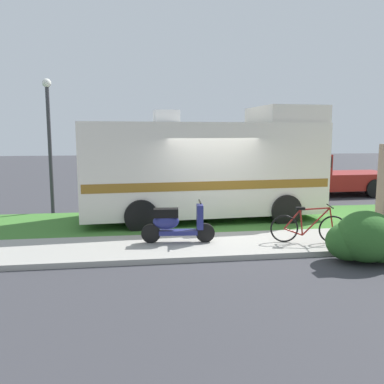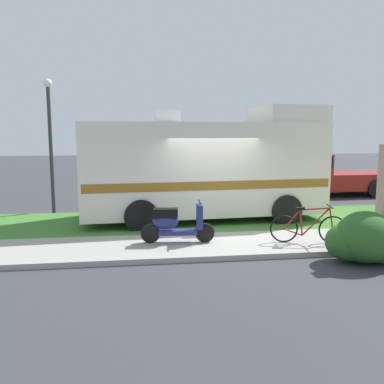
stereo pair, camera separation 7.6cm
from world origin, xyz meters
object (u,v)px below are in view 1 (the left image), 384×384
Objects in this scene: scooter at (175,223)px; bottle_spare at (357,227)px; pickup_truck_near at (311,173)px; pickup_truck_far at (225,169)px; street_lamp_post at (49,133)px; bicycle at (308,227)px; bottle_green at (372,232)px; motorhome_rv at (206,167)px.

scooter is 5.93× the size of bottle_spare.
scooter is at bearing -132.59° from pickup_truck_near.
pickup_truck_far is (-3.09, 2.81, -0.03)m from pickup_truck_near.
pickup_truck_far is 1.32× the size of street_lamp_post.
bottle_spare is (1.70, 0.85, -0.25)m from bicycle.
pickup_truck_near is 6.99m from bottle_spare.
bicycle is at bearing -37.49° from street_lamp_post.
bottle_green is 0.91× the size of bottle_spare.
scooter is 0.30× the size of pickup_truck_far.
street_lamp_post is (-4.80, 1.80, 1.00)m from motorhome_rv.
pickup_truck_near is at bearing 13.82° from street_lamp_post.
pickup_truck_near is 21.81× the size of bottle_green.
bottle_green is (3.61, -2.95, -1.40)m from motorhome_rv.
pickup_truck_near is 1.30× the size of street_lamp_post.
street_lamp_post reaches higher than bicycle.
street_lamp_post is at bearing 159.40° from motorhome_rv.
pickup_truck_near is 0.99× the size of pickup_truck_far.
pickup_truck_near is 7.48m from bottle_green.
street_lamp_post is (-7.03, -5.30, 1.70)m from pickup_truck_far.
bicycle is (3.03, -0.46, -0.09)m from scooter.
street_lamp_post reaches higher than bottle_spare.
street_lamp_post is (-6.62, 5.08, 2.14)m from bicycle.
pickup_truck_near is (6.53, 7.10, 0.38)m from scooter.
bicycle is at bearing -8.67° from scooter.
pickup_truck_near is at bearing 75.04° from bottle_spare.
pickup_truck_near is (3.50, 7.57, 0.47)m from bicycle.
scooter is at bearing 171.33° from bicycle.
bottle_green is at bearing -39.24° from motorhome_rv.
street_lamp_post is (-8.32, 4.23, 2.39)m from bottle_spare.
bicycle is 1.92m from bottle_spare.
pickup_truck_near is at bearing 65.19° from bicycle.
street_lamp_post is (-8.41, 4.75, 2.40)m from bottle_green.
motorhome_rv reaches higher than pickup_truck_far.
pickup_truck_far reaches higher than bottle_green.
bottle_green is at bearing -80.77° from bottle_spare.
bottle_green is 0.53m from bottle_spare.
street_lamp_post is at bearing 153.08° from bottle_spare.
street_lamp_post is at bearing 142.51° from bicycle.
motorhome_rv is 6.87m from pickup_truck_near.
scooter is (-1.21, -2.81, -1.05)m from motorhome_rv.
pickup_truck_far is 8.97m from street_lamp_post.
street_lamp_post is at bearing 150.52° from bottle_green.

